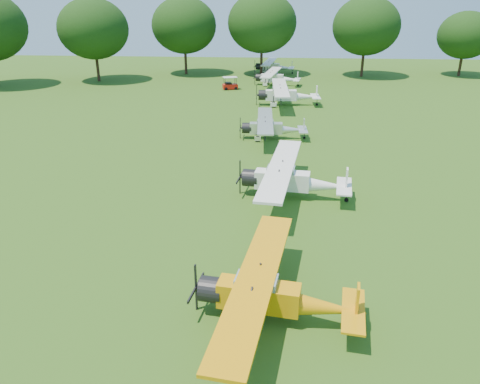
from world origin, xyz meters
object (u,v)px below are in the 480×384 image
Objects in this scene: aircraft_3 at (291,178)px; aircraft_5 at (286,93)px; aircraft_7 at (273,66)px; aircraft_2 at (272,294)px; aircraft_4 at (271,126)px; aircraft_6 at (276,77)px; golf_cart at (230,85)px.

aircraft_5 is (-0.00, 27.95, 0.05)m from aircraft_3.
aircraft_5 is 1.13× the size of aircraft_7.
aircraft_2 is 26.25m from aircraft_4.
aircraft_3 is 41.27m from aircraft_6.
aircraft_2 reaches higher than aircraft_6.
golf_cart is (-6.66, 50.28, -0.70)m from aircraft_2.
aircraft_7 is (-1.89, 52.98, -0.11)m from aircraft_3.
aircraft_7 is 16.47m from golf_cart.
aircraft_5 reaches higher than golf_cart.
aircraft_7 is at bearing 88.65° from aircraft_4.
aircraft_2 is 4.88× the size of golf_cart.
aircraft_5 reaches higher than aircraft_2.
aircraft_2 reaches higher than aircraft_7.
aircraft_6 is 7.37m from golf_cart.
aircraft_4 is 0.81× the size of aircraft_5.
golf_cart is at bearing -141.45° from aircraft_6.
aircraft_6 is (-0.30, 53.95, -0.03)m from aircraft_2.
aircraft_7 is at bearing 101.35° from aircraft_6.
aircraft_4 is at bearing 103.49° from aircraft_3.
aircraft_3 is at bearing 93.55° from aircraft_2.
aircraft_3 is 1.19× the size of aircraft_4.
aircraft_2 is 53.95m from aircraft_6.
aircraft_2 is at bearing -93.73° from aircraft_5.
aircraft_4 is (-0.46, 26.25, -0.13)m from aircraft_2.
aircraft_6 is (0.16, 27.70, 0.10)m from aircraft_4.
aircraft_4 is at bearing 99.20° from aircraft_2.
aircraft_2 is at bearing -90.92° from aircraft_4.
aircraft_7 reaches higher than golf_cart.
aircraft_3 is at bearing -81.94° from aircraft_7.
aircraft_6 reaches higher than golf_cart.
aircraft_7 is at bearing 52.12° from golf_cart.
aircraft_4 is 14.48m from aircraft_5.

